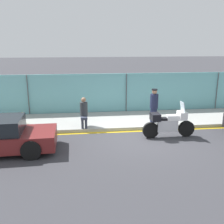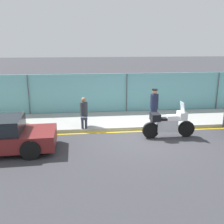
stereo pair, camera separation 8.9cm
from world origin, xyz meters
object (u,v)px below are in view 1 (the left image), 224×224
object	(u,v)px
motorcycle	(168,123)
officer_standing	(154,105)
person_seated_on_curb	(84,110)
fire_hydrant	(23,118)

from	to	relation	value
motorcycle	officer_standing	size ratio (longest dim) A/B	1.40
motorcycle	officer_standing	world-z (taller)	officer_standing
motorcycle	person_seated_on_curb	world-z (taller)	motorcycle
officer_standing	person_seated_on_curb	world-z (taller)	officer_standing
person_seated_on_curb	fire_hydrant	world-z (taller)	person_seated_on_curb
motorcycle	person_seated_on_curb	xyz separation A→B (m)	(-3.56, 1.48, 0.29)
fire_hydrant	motorcycle	bearing A→B (deg)	-18.42
motorcycle	fire_hydrant	distance (m)	6.82
officer_standing	person_seated_on_curb	size ratio (longest dim) A/B	1.21
person_seated_on_curb	officer_standing	bearing A→B (deg)	4.53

